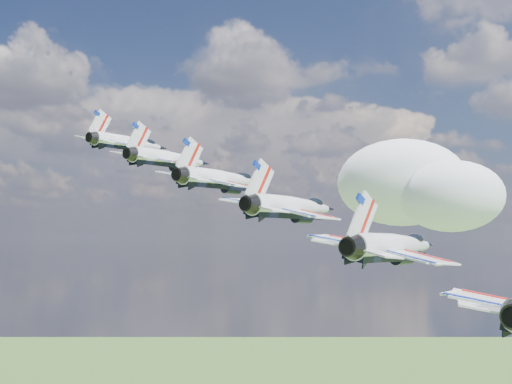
% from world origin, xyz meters
% --- Properties ---
extents(cloud_far, '(68.07, 53.48, 26.74)m').
position_xyz_m(cloud_far, '(36.18, 175.64, 157.12)').
color(cloud_far, white).
extents(jet_0, '(15.58, 17.59, 6.13)m').
position_xyz_m(jet_0, '(0.72, 10.20, 150.69)').
color(jet_0, white).
extents(jet_1, '(15.58, 17.59, 6.13)m').
position_xyz_m(jet_1, '(9.39, 1.15, 147.40)').
color(jet_1, white).
extents(jet_2, '(15.58, 17.59, 6.13)m').
position_xyz_m(jet_2, '(18.06, -7.90, 144.12)').
color(jet_2, silver).
extents(jet_3, '(15.58, 17.59, 6.13)m').
position_xyz_m(jet_3, '(26.73, -16.95, 140.83)').
color(jet_3, silver).
extents(jet_4, '(15.58, 17.59, 6.13)m').
position_xyz_m(jet_4, '(35.41, -26.00, 137.55)').
color(jet_4, white).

